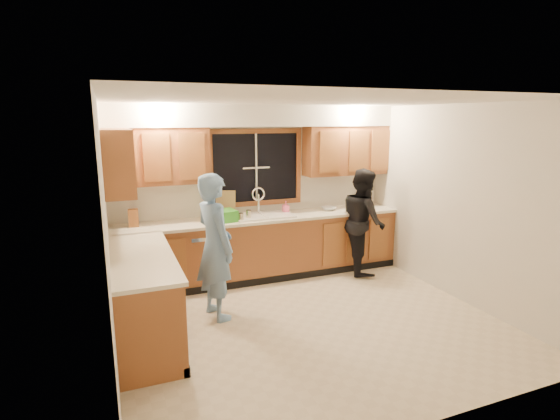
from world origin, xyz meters
The scene contains 26 objects.
floor centered at (0.00, 0.00, 0.00)m, with size 4.20×4.20×0.00m, color beige.
ceiling centered at (0.00, 0.00, 2.50)m, with size 4.20×4.20×0.00m, color white.
wall_back centered at (0.00, 1.90, 1.25)m, with size 4.20×4.20×0.00m, color silver.
wall_left centered at (-2.10, 0.00, 1.25)m, with size 3.80×3.80×0.00m, color silver.
wall_right centered at (2.10, 0.00, 1.25)m, with size 3.80×3.80×0.00m, color silver.
base_cabinets_back centered at (0.00, 1.60, 0.44)m, with size 4.20×0.60×0.88m, color brown.
base_cabinets_left centered at (-1.80, 0.35, 0.44)m, with size 0.60×1.90×0.88m, color brown.
countertop_back centered at (0.00, 1.58, 0.90)m, with size 4.20×0.63×0.04m, color #ECE2C6.
countertop_left centered at (-1.79, 0.35, 0.90)m, with size 0.63×1.90×0.04m, color #ECE2C6.
upper_cabinets_left centered at (-1.43, 1.73, 1.83)m, with size 1.35×0.33×0.75m, color brown.
upper_cabinets_right centered at (1.43, 1.73, 1.83)m, with size 1.35×0.33×0.75m, color brown.
upper_cabinets_return centered at (-1.94, 1.12, 1.83)m, with size 0.33×0.90×0.75m, color brown.
soffit centered at (0.00, 1.72, 2.35)m, with size 4.20×0.35×0.30m, color white.
window_frame centered at (0.00, 1.89, 1.60)m, with size 1.44×0.03×1.14m.
sink centered at (0.00, 1.60, 0.86)m, with size 0.86×0.52×0.57m.
dishwasher centered at (-0.85, 1.59, 0.41)m, with size 0.60×0.56×0.82m, color silver.
stove centered at (-1.80, -0.22, 0.45)m, with size 0.58×0.75×0.90m, color silver.
man centered at (-0.96, 0.57, 0.86)m, with size 0.63×0.41×1.72m, color #6C97CD.
woman centered at (1.48, 1.26, 0.80)m, with size 0.77×0.60×1.59m, color black.
knife_block centered at (-1.78, 1.66, 1.04)m, with size 0.13×0.11×0.23m, color #9A5A2A.
cutting_board centered at (-0.49, 1.82, 1.11)m, with size 0.28×0.02×0.38m, color tan.
dish_crate centered at (-0.61, 1.53, 1.00)m, with size 0.33×0.31×0.15m, color green.
soap_bottle centered at (0.39, 1.67, 1.01)m, with size 0.08×0.09×0.19m, color #F45C86.
bowl centered at (1.10, 1.64, 0.95)m, with size 0.22×0.22×0.05m, color silver.
can_left centered at (-0.38, 1.41, 0.98)m, with size 0.07×0.07×0.12m, color beige.
can_right centered at (-0.24, 1.52, 0.98)m, with size 0.07×0.07×0.13m, color beige.
Camera 1 is at (-2.06, -4.23, 2.32)m, focal length 28.00 mm.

